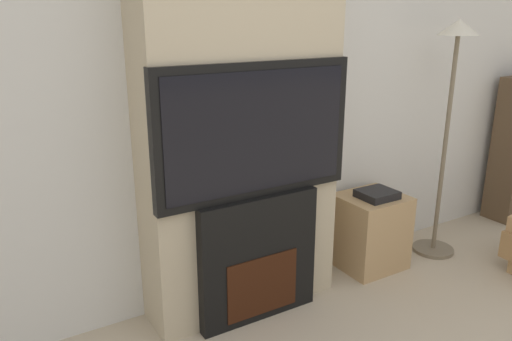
{
  "coord_description": "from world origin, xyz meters",
  "views": [
    {
      "loc": [
        -1.29,
        -0.47,
        1.66
      ],
      "look_at": [
        0.0,
        1.68,
        0.87
      ],
      "focal_mm": 35.0,
      "sensor_mm": 36.0,
      "label": 1
    }
  ],
  "objects_px": {
    "media_stand": "(370,230)",
    "television": "(256,131)",
    "floor_lamp": "(451,93)",
    "fireplace": "(256,257)"
  },
  "relations": [
    {
      "from": "floor_lamp",
      "to": "media_stand",
      "type": "xyz_separation_m",
      "value": [
        -0.56,
        0.08,
        -0.89
      ]
    },
    {
      "from": "floor_lamp",
      "to": "media_stand",
      "type": "height_order",
      "value": "floor_lamp"
    },
    {
      "from": "television",
      "to": "floor_lamp",
      "type": "distance_m",
      "value": 1.53
    },
    {
      "from": "television",
      "to": "media_stand",
      "type": "bearing_deg",
      "value": 6.37
    },
    {
      "from": "fireplace",
      "to": "floor_lamp",
      "type": "distance_m",
      "value": 1.72
    },
    {
      "from": "fireplace",
      "to": "television",
      "type": "relative_size",
      "value": 0.65
    },
    {
      "from": "media_stand",
      "to": "television",
      "type": "bearing_deg",
      "value": -173.63
    },
    {
      "from": "fireplace",
      "to": "media_stand",
      "type": "xyz_separation_m",
      "value": [
        0.97,
        0.11,
        -0.1
      ]
    },
    {
      "from": "fireplace",
      "to": "media_stand",
      "type": "distance_m",
      "value": 0.98
    },
    {
      "from": "television",
      "to": "floor_lamp",
      "type": "xyz_separation_m",
      "value": [
        1.53,
        0.02,
        0.07
      ]
    }
  ]
}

